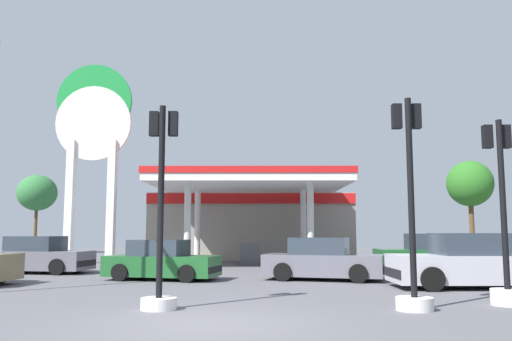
% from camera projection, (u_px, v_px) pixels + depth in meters
% --- Properties ---
extents(ground_plane, '(90.00, 90.00, 0.00)m').
position_uv_depth(ground_plane, '(206.00, 324.00, 9.77)').
color(ground_plane, '#56565B').
rests_on(ground_plane, ground).
extents(gas_station, '(12.28, 12.98, 4.62)m').
position_uv_depth(gas_station, '(251.00, 221.00, 32.38)').
color(gas_station, gray).
rests_on(gas_station, ground).
extents(station_pole_sign, '(4.10, 0.56, 10.84)m').
position_uv_depth(station_pole_sign, '(93.00, 137.00, 28.59)').
color(station_pole_sign, white).
rests_on(station_pole_sign, ground).
extents(car_0, '(4.48, 2.80, 1.49)m').
position_uv_depth(car_0, '(323.00, 261.00, 18.71)').
color(car_0, black).
rests_on(car_0, ground).
extents(car_1, '(4.21, 2.45, 1.41)m').
position_uv_depth(car_1, '(162.00, 262.00, 18.76)').
color(car_1, black).
rests_on(car_1, ground).
extents(car_2, '(4.66, 2.18, 1.66)m').
position_uv_depth(car_2, '(469.00, 263.00, 16.05)').
color(car_2, black).
rests_on(car_2, ground).
extents(car_4, '(4.43, 2.38, 1.51)m').
position_uv_depth(car_4, '(38.00, 256.00, 21.75)').
color(car_4, black).
rests_on(car_4, ground).
extents(car_5, '(4.54, 2.10, 1.62)m').
position_uv_depth(car_5, '(432.00, 255.00, 21.92)').
color(car_5, black).
rests_on(car_5, ground).
extents(traffic_signal_0, '(0.78, 0.78, 4.39)m').
position_uv_depth(traffic_signal_0, '(505.00, 247.00, 12.42)').
color(traffic_signal_0, silver).
rests_on(traffic_signal_0, ground).
extents(traffic_signal_1, '(0.81, 0.81, 4.72)m').
position_uv_depth(traffic_signal_1, '(412.00, 237.00, 11.66)').
color(traffic_signal_1, silver).
rests_on(traffic_signal_1, ground).
extents(traffic_signal_2, '(0.79, 0.79, 4.57)m').
position_uv_depth(traffic_signal_2, '(160.00, 235.00, 11.79)').
color(traffic_signal_2, silver).
rests_on(traffic_signal_2, ground).
extents(tree_0, '(3.03, 3.03, 6.10)m').
position_uv_depth(tree_0, '(37.00, 193.00, 41.03)').
color(tree_0, brown).
rests_on(tree_0, ground).
extents(tree_1, '(4.51, 4.51, 6.12)m').
position_uv_depth(tree_1, '(264.00, 200.00, 39.68)').
color(tree_1, brown).
rests_on(tree_1, ground).
extents(tree_2, '(3.35, 3.35, 6.91)m').
position_uv_depth(tree_2, '(470.00, 184.00, 38.88)').
color(tree_2, brown).
rests_on(tree_2, ground).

